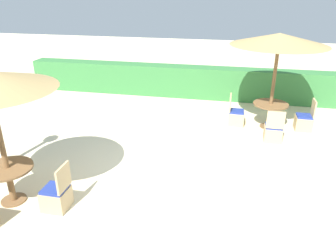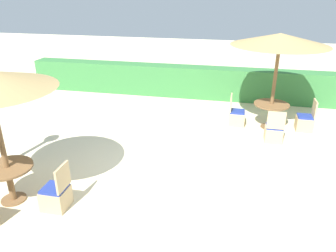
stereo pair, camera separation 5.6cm
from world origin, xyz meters
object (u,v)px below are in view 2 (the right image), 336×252
parasol_back_right (280,40)px  patio_chair_back_right_east (305,122)px  round_table_front_left (9,175)px  patio_chair_back_right_south (274,132)px  patio_chair_back_right_west (236,116)px  patio_chair_front_left_east (56,196)px  round_table_back_right (271,109)px

parasol_back_right → patio_chair_back_right_east: bearing=0.8°
round_table_front_left → patio_chair_back_right_south: (5.22, 3.88, -0.31)m
patio_chair_back_right_east → round_table_front_left: bearing=128.2°
parasol_back_right → patio_chair_back_right_west: bearing=179.6°
patio_chair_front_left_east → patio_chair_back_right_west: bearing=-33.5°
parasol_back_right → patio_chair_back_right_west: size_ratio=2.96×
round_table_front_left → patio_chair_front_left_east: size_ratio=1.03×
round_table_back_right → patio_chair_back_right_west: (-0.97, 0.01, -0.32)m
parasol_back_right → round_table_back_right: bearing=90.0°
round_table_back_right → patio_chair_back_right_south: bearing=-87.3°
patio_chair_back_right_west → parasol_back_right: bearing=89.6°
patio_chair_front_left_east → round_table_back_right: patio_chair_front_left_east is taller
patio_chair_front_left_east → patio_chair_back_right_east: 7.12m
round_table_back_right → patio_chair_back_right_east: size_ratio=1.09×
parasol_back_right → patio_chair_back_right_south: size_ratio=2.96×
patio_chair_front_left_east → patio_chair_back_right_west: size_ratio=1.00×
round_table_front_left → patio_chair_front_left_east: patio_chair_front_left_east is taller
patio_chair_back_right_east → patio_chair_back_right_west: same height
patio_chair_back_right_south → patio_chair_back_right_east: bearing=45.7°
parasol_back_right → round_table_back_right: parasol_back_right is taller
round_table_front_left → patio_chair_back_right_east: patio_chair_back_right_east is taller
round_table_front_left → parasol_back_right: bearing=43.1°
patio_chair_front_left_east → round_table_back_right: (4.20, 4.86, 0.32)m
round_table_front_left → patio_chair_back_right_east: 7.86m
round_table_back_right → patio_chair_back_right_east: patio_chair_back_right_east is taller
round_table_front_left → patio_chair_back_right_east: bearing=38.2°
parasol_back_right → patio_chair_front_left_east: bearing=-130.8°
patio_chair_back_right_west → patio_chair_back_right_south: 1.41m
round_table_front_left → patio_chair_front_left_east: bearing=-1.1°
parasol_back_right → patio_chair_back_right_south: (0.05, -0.96, -2.31)m
parasol_back_right → patio_chair_back_right_south: bearing=-87.3°
round_table_front_left → patio_chair_back_right_west: bearing=49.1°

